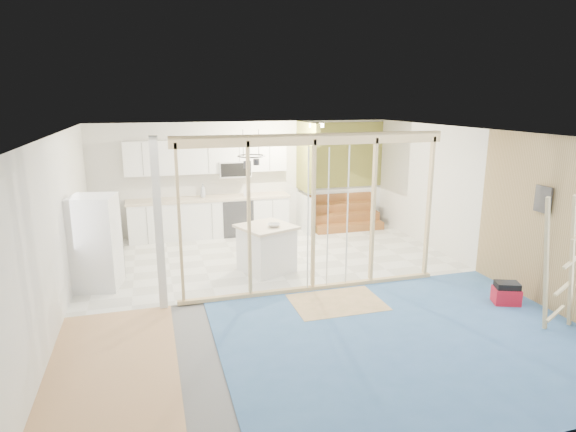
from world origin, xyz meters
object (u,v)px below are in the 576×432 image
object	(u,v)px
island	(267,249)
toolbox	(506,294)
ladder	(563,264)
fridge	(96,243)

from	to	relation	value
island	toolbox	world-z (taller)	island
island	ladder	xyz separation A→B (m)	(3.22, -3.39, 0.54)
toolbox	fridge	bearing A→B (deg)	179.42
island	ladder	size ratio (longest dim) A/B	0.61
toolbox	ladder	distance (m)	1.23
fridge	island	bearing A→B (deg)	10.98
fridge	island	xyz separation A→B (m)	(2.88, -0.00, -0.36)
toolbox	ladder	bearing A→B (deg)	-68.28
fridge	toolbox	xyz separation A→B (m)	(6.09, -2.46, -0.62)
fridge	toolbox	bearing A→B (deg)	-10.95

